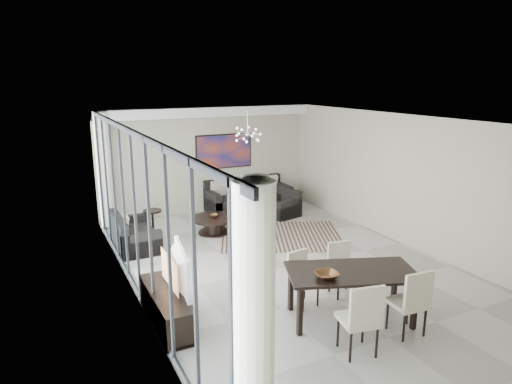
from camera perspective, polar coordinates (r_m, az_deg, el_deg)
room_shell at (r=9.03m, az=6.73°, el=-0.19°), size 6.00×9.00×2.90m
window_wall at (r=7.78m, az=-14.26°, el=-2.75°), size 0.37×8.95×2.90m
soffit at (r=12.43m, az=-5.95°, el=9.91°), size 5.98×0.40×0.26m
painting at (r=12.90m, az=-4.01°, el=5.09°), size 1.68×0.04×0.98m
chandelier at (r=10.93m, az=-1.06°, el=7.20°), size 0.66×0.66×0.71m
rug at (r=10.92m, az=3.10°, el=-5.49°), size 3.44×3.11×0.01m
coffee_table at (r=11.11m, az=-5.30°, el=-4.02°), size 1.11×1.11×0.39m
bowl_coffee at (r=11.08m, az=-5.29°, el=-2.97°), size 0.26×0.26×0.07m
sofa_main at (r=13.04m, az=-1.02°, el=-0.87°), size 2.39×0.98×0.87m
loveseat at (r=10.47m, az=-15.10°, el=-5.39°), size 0.85×1.51×0.75m
armchair at (r=12.43m, az=3.24°, el=-1.90°), size 0.97×1.00×0.71m
side_table at (r=11.19m, az=-12.79°, el=-3.17°), size 0.44×0.44×0.60m
tv_console at (r=7.31m, az=-11.09°, el=-13.97°), size 0.46×1.64×0.51m
television at (r=7.12m, az=-10.14°, el=-9.45°), size 0.32×1.16×0.66m
dining_table at (r=7.22m, az=11.83°, el=-10.23°), size 2.16×1.60×0.81m
dining_chair_sw at (r=6.40m, az=13.14°, el=-14.76°), size 0.57×0.57×1.06m
dining_chair_se at (r=7.06m, az=18.98°, el=-12.48°), size 0.51×0.51×1.04m
dining_chair_nw at (r=7.67m, az=5.62°, el=-10.20°), size 0.48×0.48×0.90m
dining_chair_ne at (r=8.12m, az=10.57°, el=-8.90°), size 0.48×0.48×0.91m
bowl_dining at (r=6.87m, az=8.86°, el=-10.24°), size 0.38×0.38×0.08m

